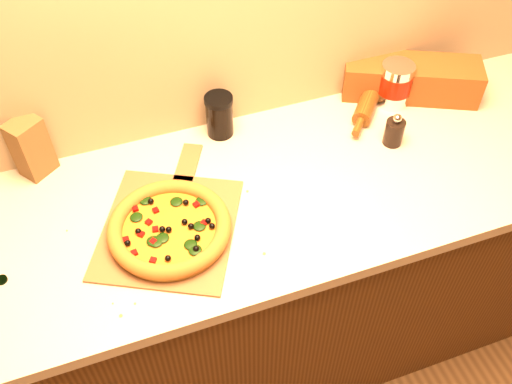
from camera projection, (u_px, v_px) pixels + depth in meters
name	position (u px, v px, depth m)	size (l,w,h in m)	color
cabinet	(249.00, 285.00, 1.96)	(2.80, 0.65, 0.86)	#42250E
countertop	(247.00, 199.00, 1.62)	(2.84, 0.68, 0.04)	#C5B499
pizza_peel	(170.00, 224.00, 1.53)	(0.48, 0.55, 0.01)	brown
pizza	(170.00, 228.00, 1.49)	(0.32, 0.32, 0.05)	#B0832C
bottle_cap	(1.00, 280.00, 1.41)	(0.03, 0.03, 0.01)	black
pepper_grinder	(394.00, 132.00, 1.72)	(0.06, 0.06, 0.11)	black
rolling_pin	(372.00, 93.00, 1.86)	(0.30, 0.34, 0.06)	#592C0F
coffee_canister	(395.00, 83.00, 1.82)	(0.11, 0.11, 0.15)	silver
bread_bag	(411.00, 78.00, 1.87)	(0.44, 0.14, 0.12)	brown
paper_bag	(31.00, 147.00, 1.60)	(0.09, 0.07, 0.18)	brown
dark_jar	(219.00, 115.00, 1.73)	(0.09, 0.09, 0.14)	black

